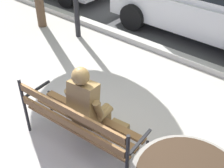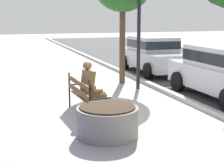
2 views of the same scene
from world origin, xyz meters
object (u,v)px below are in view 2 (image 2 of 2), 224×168
(parked_car_silver, at_px, (153,53))
(concrete_planter, at_px, (107,121))
(bronze_statue_seated, at_px, (94,89))
(park_bench, at_px, (85,94))
(lamp_post, at_px, (139,12))

(parked_car_silver, bearing_deg, concrete_planter, -31.97)
(bronze_statue_seated, bearing_deg, concrete_planter, -4.99)
(park_bench, relative_size, parked_car_silver, 0.44)
(concrete_planter, bearing_deg, parked_car_silver, 148.03)
(bronze_statue_seated, distance_m, parked_car_silver, 6.88)
(lamp_post, bearing_deg, bronze_statue_seated, -41.78)
(park_bench, bearing_deg, lamp_post, 135.14)
(concrete_planter, height_order, parked_car_silver, parked_car_silver)
(bronze_statue_seated, relative_size, parked_car_silver, 0.33)
(concrete_planter, xyz_separation_m, lamp_post, (-4.06, 2.40, 2.24))
(park_bench, xyz_separation_m, parked_car_silver, (-5.39, 4.42, 0.30))
(bronze_statue_seated, xyz_separation_m, concrete_planter, (1.52, -0.13, -0.35))
(lamp_post, bearing_deg, concrete_planter, -30.60)
(park_bench, height_order, lamp_post, lamp_post)
(concrete_planter, bearing_deg, bronze_statue_seated, 175.01)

